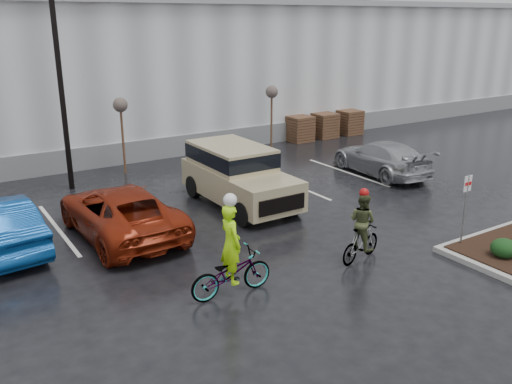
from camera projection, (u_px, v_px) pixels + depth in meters
ground at (367, 285)px, 13.36m from camera, size 120.00×120.00×0.00m
warehouse at (90, 68)px, 29.84m from camera, size 60.50×15.50×7.20m
wooded_ridge at (15, 56)px, 48.45m from camera, size 80.00×25.00×6.00m
lamppost at (55, 36)px, 19.16m from camera, size 0.50×1.00×9.22m
sapling_mid at (121, 109)px, 22.15m from camera, size 0.60×0.60×3.20m
sapling_east at (272, 95)px, 26.02m from camera, size 0.60×0.60×3.20m
pallet_stack_a at (300, 129)px, 28.73m from camera, size 1.20×1.20×1.35m
pallet_stack_b at (324, 125)px, 29.61m from camera, size 1.20×1.20×1.35m
pallet_stack_c at (349, 122)px, 30.54m from camera, size 1.20×1.20×1.35m
shrub_a at (504, 248)px, 14.50m from camera, size 0.70×0.70×0.52m
fire_lane_sign at (466, 202)px, 15.05m from camera, size 0.30×0.05×2.20m
car_red at (120, 212)px, 16.23m from camera, size 2.66×5.51×1.51m
suv_tan at (240, 177)px, 18.78m from camera, size 2.20×5.10×2.06m
car_far_silver at (381, 158)px, 22.69m from camera, size 2.33×4.96×1.40m
cyclist_hivis at (231, 265)px, 12.70m from camera, size 2.12×0.80×2.54m
cyclist_olive at (361, 234)px, 14.53m from camera, size 1.64×0.83×2.05m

